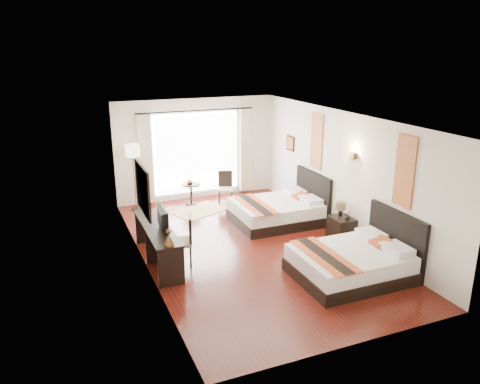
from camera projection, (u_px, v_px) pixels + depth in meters
name	position (u px, v px, depth m)	size (l,w,h in m)	color
floor	(250.00, 247.00, 10.11)	(4.50, 7.50, 0.01)	#39130A
ceiling	(251.00, 118.00, 9.27)	(4.50, 7.50, 0.02)	white
wall_headboard	(342.00, 174.00, 10.50)	(0.01, 7.50, 2.80)	silver
wall_desk	(142.00, 198.00, 8.87)	(0.01, 7.50, 2.80)	silver
wall_window	(196.00, 149.00, 12.99)	(4.50, 0.01, 2.80)	silver
wall_entry	(360.00, 257.00, 6.38)	(4.50, 0.01, 2.80)	silver
window_glass	(196.00, 153.00, 13.00)	(2.40, 0.02, 2.20)	white
sheer_curtain	(197.00, 153.00, 12.95)	(2.30, 0.02, 2.10)	white
drape_left	(145.00, 159.00, 12.39)	(0.35, 0.14, 2.35)	beige
drape_right	(246.00, 150.00, 13.45)	(0.35, 0.14, 2.35)	beige
art_panel_near	(405.00, 171.00, 8.59)	(0.03, 0.50, 1.35)	maroon
art_panel_far	(317.00, 141.00, 11.30)	(0.03, 0.50, 1.35)	maroon
wall_sconce	(353.00, 156.00, 9.93)	(0.10, 0.14, 0.14)	#4E391B
mirror_frame	(142.00, 189.00, 8.86)	(0.04, 1.25, 0.95)	black
mirror_glass	(144.00, 189.00, 8.87)	(0.01, 1.12, 0.82)	white
bed_near	(354.00, 261.00, 8.73)	(2.09, 1.63, 1.17)	black
bed_far	(279.00, 210.00, 11.44)	(2.08, 1.62, 1.17)	black
nightstand	(341.00, 229.00, 10.37)	(0.45, 0.56, 0.54)	black
table_lamp	(341.00, 207.00, 10.32)	(0.23, 0.23, 0.36)	black
vase	(347.00, 218.00, 10.16)	(0.13, 0.13, 0.13)	black
console_desk	(158.00, 244.00, 9.30)	(0.50, 2.20, 0.76)	black
television	(159.00, 219.00, 8.95)	(0.81, 0.11, 0.47)	black
bronze_figurine	(169.00, 239.00, 8.26)	(0.19, 0.19, 0.29)	#4E391B
desk_chair	(182.00, 250.00, 9.23)	(0.58, 0.58, 1.01)	beige
floor_lamp	(133.00, 155.00, 11.91)	(0.35, 0.35, 1.76)	black
side_table	(191.00, 194.00, 12.72)	(0.51, 0.51, 0.59)	black
fruit_bowl	(190.00, 183.00, 12.63)	(0.19, 0.19, 0.05)	#4E2E1C
window_chair	(225.00, 194.00, 12.83)	(0.52, 0.52, 0.88)	beige
jute_rug	(199.00, 210.00, 12.30)	(1.38, 0.94, 0.01)	tan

